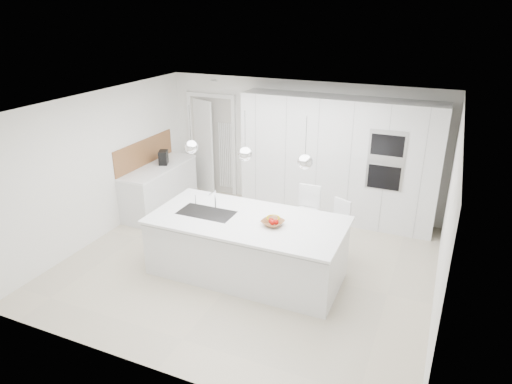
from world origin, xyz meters
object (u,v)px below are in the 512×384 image
at_px(espresso_machine, 163,157).
at_px(fruit_bowl, 273,223).
at_px(bar_stool_right, 339,232).
at_px(bar_stool_left, 306,221).
at_px(island_base, 246,249).

bearing_deg(espresso_machine, fruit_bowl, -54.23).
xyz_separation_m(espresso_machine, bar_stool_right, (3.69, -0.71, -0.54)).
relative_size(fruit_bowl, bar_stool_left, 0.27).
distance_m(fruit_bowl, bar_stool_right, 1.29).
bearing_deg(bar_stool_right, fruit_bowl, -103.36).
xyz_separation_m(espresso_machine, bar_stool_left, (3.13, -0.67, -0.47)).
relative_size(island_base, fruit_bowl, 9.15).
height_order(island_base, bar_stool_right, bar_stool_right).
relative_size(island_base, espresso_machine, 10.56).
xyz_separation_m(island_base, fruit_bowl, (0.41, 0.00, 0.51)).
bearing_deg(espresso_machine, island_base, -58.13).
height_order(island_base, espresso_machine, espresso_machine).
xyz_separation_m(island_base, bar_stool_left, (0.60, 1.00, 0.13)).
bearing_deg(island_base, bar_stool_right, 39.62).
bearing_deg(bar_stool_right, espresso_machine, -166.43).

